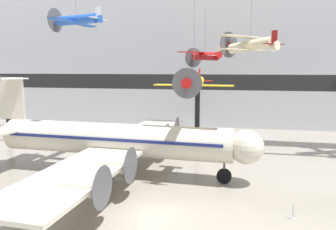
{
  "coord_description": "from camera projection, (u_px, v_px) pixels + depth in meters",
  "views": [
    {
      "loc": [
        5.31,
        -20.58,
        10.04
      ],
      "look_at": [
        -0.75,
        8.25,
        5.83
      ],
      "focal_mm": 35.0,
      "sensor_mm": 36.0,
      "label": 1
    }
  ],
  "objects": [
    {
      "name": "ground_plane",
      "position": [
        154.0,
        216.0,
        22.44
      ],
      "size": [
        260.0,
        260.0,
        0.0
      ],
      "primitive_type": "plane",
      "color": "gray"
    },
    {
      "name": "suspended_plane_blue_trainer",
      "position": [
        76.0,
        20.0,
        32.23
      ],
      "size": [
        5.55,
        6.79,
        5.05
      ],
      "rotation": [
        0.0,
        0.0,
        3.02
      ],
      "color": "#1E4CAD"
    },
    {
      "name": "suspended_plane_red_highwing",
      "position": [
        205.0,
        56.0,
        46.79
      ],
      "size": [
        7.16,
        6.94,
        8.49
      ],
      "rotation": [
        0.0,
        0.0,
        2.28
      ],
      "color": "red"
    },
    {
      "name": "airliner_silver_main",
      "position": [
        113.0,
        140.0,
        30.99
      ],
      "size": [
        28.04,
        31.74,
        9.16
      ],
      "rotation": [
        0.0,
        0.0,
        -0.04
      ],
      "color": "beige",
      "rests_on": "ground"
    },
    {
      "name": "suspended_plane_cream_biplane",
      "position": [
        250.0,
        45.0,
        34.47
      ],
      "size": [
        6.77,
        6.95,
        7.46
      ],
      "rotation": [
        0.0,
        0.0,
        2.43
      ],
      "color": "beige"
    },
    {
      "name": "hangar_back_wall",
      "position": [
        206.0,
        59.0,
        56.4
      ],
      "size": [
        140.0,
        3.0,
        23.2
      ],
      "color": "silver",
      "rests_on": "ground"
    },
    {
      "name": "suspended_plane_yellow_lowwing",
      "position": [
        194.0,
        82.0,
        28.27
      ],
      "size": [
        6.92,
        5.63,
        10.86
      ],
      "rotation": [
        0.0,
        0.0,
        4.63
      ],
      "color": "yellow"
    },
    {
      "name": "mezzanine_walkway",
      "position": [
        197.0,
        86.0,
        44.27
      ],
      "size": [
        110.0,
        3.2,
        9.26
      ],
      "color": "black",
      "rests_on": "ground"
    },
    {
      "name": "stanchion_barrier",
      "position": [
        293.0,
        214.0,
        21.95
      ],
      "size": [
        0.36,
        0.36,
        1.08
      ],
      "color": "#B2B5BA",
      "rests_on": "ground"
    }
  ]
}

